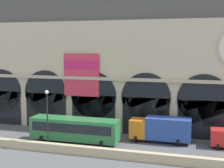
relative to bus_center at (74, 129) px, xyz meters
name	(u,v)px	position (x,y,z in m)	size (l,w,h in m)	color
ground_plane	(81,141)	(0.45, 0.81, -1.78)	(200.00, 200.00, 0.00)	#54565B
quay_parapet_wall	(66,149)	(0.45, -3.64, -1.29)	(90.00, 0.70, 0.99)	#BCAD8C
station_building	(99,61)	(0.48, 8.33, 7.98)	(45.64, 5.41, 20.17)	beige
bus_center	(74,129)	(0.00, 0.00, 0.00)	(11.00, 3.25, 3.10)	#2D7A42
box_truck_mideast	(161,129)	(10.18, 3.32, -0.08)	(7.50, 2.91, 3.12)	orange
street_lamp_quayside	(47,112)	(-2.13, -2.84, 2.63)	(0.44, 0.44, 6.90)	black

